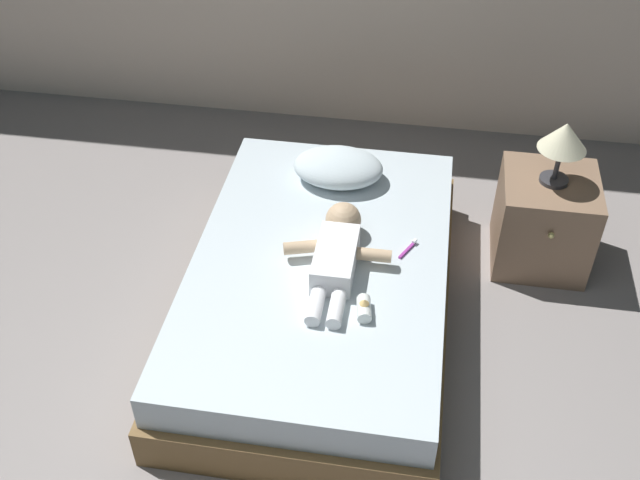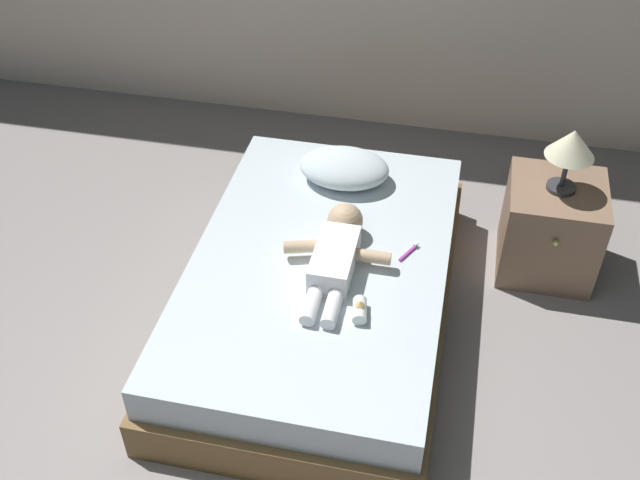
{
  "view_description": "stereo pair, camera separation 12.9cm",
  "coord_description": "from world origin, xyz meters",
  "px_view_note": "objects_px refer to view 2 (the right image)",
  "views": [
    {
      "loc": [
        0.6,
        -1.28,
        2.62
      ],
      "look_at": [
        0.21,
        1.17,
        0.47
      ],
      "focal_mm": 42.31,
      "sensor_mm": 36.0,
      "label": 1
    },
    {
      "loc": [
        0.73,
        -1.26,
        2.62
      ],
      "look_at": [
        0.21,
        1.17,
        0.47
      ],
      "focal_mm": 42.31,
      "sensor_mm": 36.0,
      "label": 2
    }
  ],
  "objects_px": {
    "pillow": "(344,168)",
    "baby_bottle": "(360,310)",
    "nightstand": "(550,228)",
    "lamp": "(572,146)",
    "bed": "(320,288)",
    "baby": "(337,251)",
    "toothbrush": "(409,252)"
  },
  "relations": [
    {
      "from": "bed",
      "to": "lamp",
      "type": "distance_m",
      "value": 1.31
    },
    {
      "from": "baby_bottle",
      "to": "nightstand",
      "type": "bearing_deg",
      "value": 48.48
    },
    {
      "from": "bed",
      "to": "nightstand",
      "type": "xyz_separation_m",
      "value": [
        1.03,
        0.59,
        0.06
      ]
    },
    {
      "from": "baby",
      "to": "pillow",
      "type": "bearing_deg",
      "value": 97.72
    },
    {
      "from": "toothbrush",
      "to": "lamp",
      "type": "bearing_deg",
      "value": 36.49
    },
    {
      "from": "pillow",
      "to": "toothbrush",
      "type": "relative_size",
      "value": 3.46
    },
    {
      "from": "nightstand",
      "to": "baby_bottle",
      "type": "bearing_deg",
      "value": -131.52
    },
    {
      "from": "baby",
      "to": "baby_bottle",
      "type": "relative_size",
      "value": 5.34
    },
    {
      "from": "bed",
      "to": "lamp",
      "type": "bearing_deg",
      "value": 29.76
    },
    {
      "from": "lamp",
      "to": "baby_bottle",
      "type": "xyz_separation_m",
      "value": [
        -0.8,
        -0.9,
        -0.32
      ]
    },
    {
      "from": "nightstand",
      "to": "lamp",
      "type": "bearing_deg",
      "value": 90.0
    },
    {
      "from": "baby",
      "to": "baby_bottle",
      "type": "xyz_separation_m",
      "value": [
        0.15,
        -0.29,
        -0.03
      ]
    },
    {
      "from": "toothbrush",
      "to": "bed",
      "type": "bearing_deg",
      "value": -163.93
    },
    {
      "from": "pillow",
      "to": "toothbrush",
      "type": "bearing_deg",
      "value": -51.11
    },
    {
      "from": "nightstand",
      "to": "baby_bottle",
      "type": "distance_m",
      "value": 1.22
    },
    {
      "from": "baby",
      "to": "toothbrush",
      "type": "bearing_deg",
      "value": 23.06
    },
    {
      "from": "bed",
      "to": "toothbrush",
      "type": "distance_m",
      "value": 0.45
    },
    {
      "from": "pillow",
      "to": "nightstand",
      "type": "relative_size",
      "value": 0.92
    },
    {
      "from": "pillow",
      "to": "lamp",
      "type": "relative_size",
      "value": 1.39
    },
    {
      "from": "bed",
      "to": "pillow",
      "type": "height_order",
      "value": "pillow"
    },
    {
      "from": "pillow",
      "to": "lamp",
      "type": "height_order",
      "value": "lamp"
    },
    {
      "from": "pillow",
      "to": "baby",
      "type": "height_order",
      "value": "baby"
    },
    {
      "from": "pillow",
      "to": "baby_bottle",
      "type": "bearing_deg",
      "value": -75.36
    },
    {
      "from": "pillow",
      "to": "nightstand",
      "type": "height_order",
      "value": "pillow"
    },
    {
      "from": "lamp",
      "to": "baby_bottle",
      "type": "height_order",
      "value": "lamp"
    },
    {
      "from": "baby",
      "to": "baby_bottle",
      "type": "height_order",
      "value": "baby"
    },
    {
      "from": "bed",
      "to": "nightstand",
      "type": "relative_size",
      "value": 3.8
    },
    {
      "from": "toothbrush",
      "to": "nightstand",
      "type": "relative_size",
      "value": 0.27
    },
    {
      "from": "toothbrush",
      "to": "baby_bottle",
      "type": "xyz_separation_m",
      "value": [
        -0.15,
        -0.42,
        0.02
      ]
    },
    {
      "from": "toothbrush",
      "to": "nightstand",
      "type": "distance_m",
      "value": 0.82
    },
    {
      "from": "bed",
      "to": "toothbrush",
      "type": "bearing_deg",
      "value": 16.07
    },
    {
      "from": "bed",
      "to": "baby",
      "type": "height_order",
      "value": "baby"
    }
  ]
}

